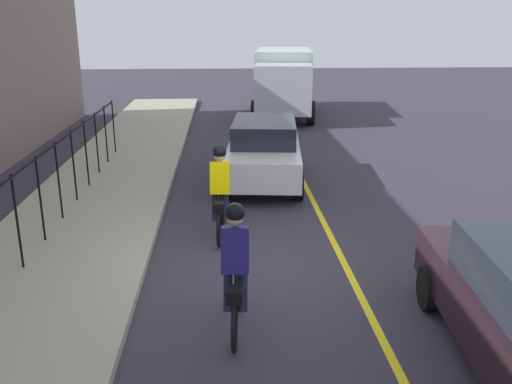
{
  "coord_description": "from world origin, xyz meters",
  "views": [
    {
      "loc": [
        -8.69,
        0.45,
        4.06
      ],
      "look_at": [
        1.03,
        -0.12,
        1.0
      ],
      "focal_mm": 38.65,
      "sensor_mm": 36.0,
      "label": 1
    }
  ],
  "objects_px": {
    "cyclist_follow": "(235,270)",
    "parked_sedan_rear": "(264,150)",
    "box_truck_background": "(283,79)",
    "cyclist_lead": "(220,192)"
  },
  "relations": [
    {
      "from": "parked_sedan_rear",
      "to": "cyclist_lead",
      "type": "bearing_deg",
      "value": -10.61
    },
    {
      "from": "cyclist_lead",
      "to": "cyclist_follow",
      "type": "bearing_deg",
      "value": -172.56
    },
    {
      "from": "cyclist_follow",
      "to": "parked_sedan_rear",
      "type": "distance_m",
      "value": 7.34
    },
    {
      "from": "cyclist_lead",
      "to": "parked_sedan_rear",
      "type": "distance_m",
      "value": 4.04
    },
    {
      "from": "parked_sedan_rear",
      "to": "box_truck_background",
      "type": "bearing_deg",
      "value": 176.78
    },
    {
      "from": "cyclist_follow",
      "to": "parked_sedan_rear",
      "type": "xyz_separation_m",
      "value": [
        7.28,
        -0.91,
        -0.09
      ]
    },
    {
      "from": "cyclist_lead",
      "to": "box_truck_background",
      "type": "bearing_deg",
      "value": -6.84
    },
    {
      "from": "box_truck_background",
      "to": "cyclist_follow",
      "type": "bearing_deg",
      "value": -1.76
    },
    {
      "from": "parked_sedan_rear",
      "to": "box_truck_background",
      "type": "xyz_separation_m",
      "value": [
        10.56,
        -1.62,
        0.73
      ]
    },
    {
      "from": "box_truck_background",
      "to": "cyclist_lead",
      "type": "bearing_deg",
      "value": -4.43
    }
  ]
}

